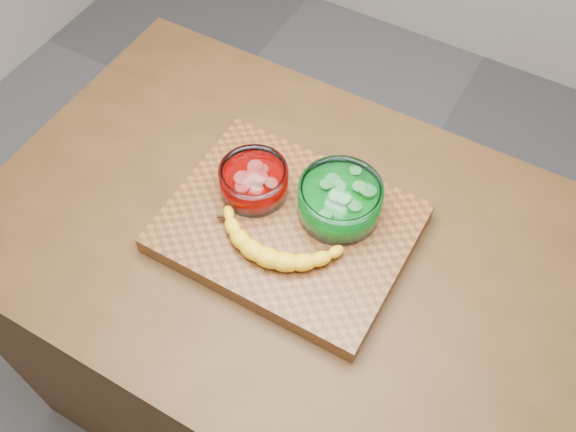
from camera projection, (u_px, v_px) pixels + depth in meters
The scene contains 6 objects.
ground at pixel (288, 393), 1.97m from camera, with size 3.50×3.50×0.00m, color #5B5C60.
counter at pixel (288, 331), 1.60m from camera, with size 1.20×0.80×0.90m, color #482D15.
cutting_board at pixel (288, 228), 1.22m from camera, with size 0.45×0.35×0.04m, color brown.
bowl_red at pixel (254, 181), 1.22m from camera, with size 0.13×0.13×0.06m.
bowl_green at pixel (340, 200), 1.19m from camera, with size 0.16×0.16×0.07m.
banana at pixel (275, 242), 1.15m from camera, with size 0.27×0.13×0.04m, color yellow, non-canonical shape.
Camera 1 is at (0.33, -0.58, 1.94)m, focal length 40.00 mm.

